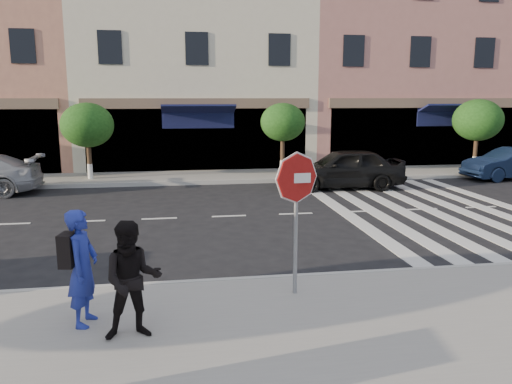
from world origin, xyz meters
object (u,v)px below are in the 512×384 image
object	(u,v)px
walker	(132,280)
car_far_mid	(344,168)
stop_sign	(297,191)
photographer	(83,268)
car_far_right	(511,164)

from	to	relation	value
walker	car_far_mid	world-z (taller)	walker
stop_sign	car_far_mid	xyz separation A→B (m)	(4.28, 10.21, -1.14)
car_far_mid	walker	bearing A→B (deg)	-28.28
stop_sign	photographer	xyz separation A→B (m)	(-3.29, -0.64, -0.90)
car_far_mid	photographer	bearing A→B (deg)	-32.25
photographer	stop_sign	bearing A→B (deg)	-68.41
walker	car_far_mid	xyz separation A→B (m)	(6.83, 11.39, -0.21)
stop_sign	car_far_mid	world-z (taller)	stop_sign
photographer	car_far_mid	distance (m)	13.23
photographer	car_far_mid	xyz separation A→B (m)	(7.57, 10.85, -0.24)
car_far_mid	car_far_right	world-z (taller)	car_far_mid
car_far_right	stop_sign	bearing A→B (deg)	-52.61
car_far_mid	car_far_right	xyz separation A→B (m)	(7.67, 0.98, -0.10)
stop_sign	car_far_mid	size ratio (longest dim) A/B	0.53
car_far_mid	car_far_right	distance (m)	7.73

